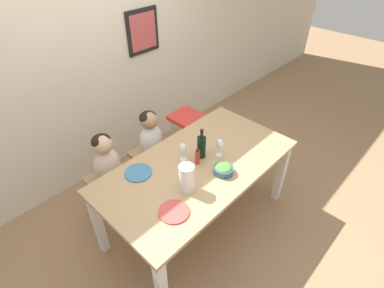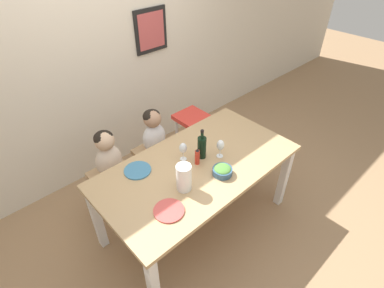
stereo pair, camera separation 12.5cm
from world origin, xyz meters
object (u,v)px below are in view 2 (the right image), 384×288
object	(u,v)px
salad_bowl_large	(222,170)
wine_bottle	(202,147)
person_child_center	(153,130)
paper_towel_roll	(184,178)
dinner_plate_front_left	(169,211)
wine_glass_far	(183,148)
chair_far_left	(113,180)
person_child_left	(107,153)
wine_glass_near	(220,145)
chair_right_highchair	(191,127)
chair_far_center	(156,156)
dinner_plate_back_left	(138,170)

from	to	relation	value
salad_bowl_large	wine_bottle	bearing A→B (deg)	83.81
person_child_center	paper_towel_roll	xyz separation A→B (m)	(-0.32, -0.83, 0.15)
dinner_plate_front_left	wine_glass_far	bearing A→B (deg)	38.30
chair_far_left	dinner_plate_front_left	xyz separation A→B (m)	(-0.03, -0.93, 0.38)
chair_far_left	wine_glass_far	distance (m)	0.87
wine_bottle	paper_towel_roll	world-z (taller)	wine_bottle
person_child_left	wine_glass_far	xyz separation A→B (m)	(0.43, -0.57, 0.15)
chair_far_left	wine_glass_far	xyz separation A→B (m)	(0.43, -0.57, 0.50)
wine_bottle	dinner_plate_front_left	bearing A→B (deg)	-155.16
wine_glass_near	salad_bowl_large	xyz separation A→B (m)	(-0.15, -0.17, -0.08)
chair_right_highchair	person_child_center	world-z (taller)	person_child_center
wine_bottle	wine_glass_far	xyz separation A→B (m)	(-0.14, 0.08, 0.01)
paper_towel_roll	wine_glass_near	bearing A→B (deg)	8.99
paper_towel_roll	person_child_center	bearing A→B (deg)	68.73
person_child_left	person_child_center	size ratio (longest dim) A/B	1.00
person_child_center	wine_glass_near	xyz separation A→B (m)	(0.17, -0.76, 0.15)
wine_glass_near	wine_glass_far	bearing A→B (deg)	144.58
chair_far_center	chair_right_highchair	xyz separation A→B (m)	(0.52, 0.00, 0.14)
chair_far_left	salad_bowl_large	bearing A→B (deg)	-59.61
person_child_left	wine_glass_far	size ratio (longest dim) A/B	2.83
person_child_left	salad_bowl_large	xyz separation A→B (m)	(0.54, -0.93, 0.07)
chair_far_center	chair_right_highchair	size ratio (longest dim) A/B	0.69
chair_right_highchair	dinner_plate_back_left	world-z (taller)	dinner_plate_back_left
chair_far_center	salad_bowl_large	world-z (taller)	salad_bowl_large
paper_towel_roll	dinner_plate_back_left	xyz separation A→B (m)	(-0.15, 0.41, -0.11)
dinner_plate_back_left	dinner_plate_front_left	bearing A→B (deg)	-98.78
chair_far_left	wine_bottle	world-z (taller)	wine_bottle
dinner_plate_back_left	wine_glass_near	bearing A→B (deg)	-27.48
person_child_left	dinner_plate_front_left	distance (m)	0.93
person_child_center	wine_glass_near	bearing A→B (deg)	-77.56
chair_far_center	wine_bottle	distance (m)	0.81
dinner_plate_back_left	chair_far_center	bearing A→B (deg)	41.30
chair_right_highchair	dinner_plate_front_left	size ratio (longest dim) A/B	3.07
wine_bottle	person_child_center	bearing A→B (deg)	93.88
wine_glass_near	salad_bowl_large	size ratio (longest dim) A/B	1.06
person_child_left	dinner_plate_back_left	bearing A→B (deg)	-83.21
chair_right_highchair	person_child_left	distance (m)	1.07
chair_far_left	dinner_plate_back_left	size ratio (longest dim) A/B	2.11
chair_far_center	salad_bowl_large	xyz separation A→B (m)	(0.01, -0.93, 0.41)
paper_towel_roll	dinner_plate_front_left	size ratio (longest dim) A/B	1.01
chair_right_highchair	person_child_left	xyz separation A→B (m)	(-1.05, 0.00, 0.20)
chair_far_left	wine_glass_far	size ratio (longest dim) A/B	2.76
chair_far_center	paper_towel_roll	bearing A→B (deg)	-111.30
person_child_left	dinner_plate_back_left	xyz separation A→B (m)	(0.05, -0.42, 0.04)
person_child_left	salad_bowl_large	distance (m)	1.08
chair_right_highchair	person_child_left	bearing A→B (deg)	179.91
salad_bowl_large	dinner_plate_back_left	distance (m)	0.71
person_child_center	wine_bottle	xyz separation A→B (m)	(0.04, -0.65, 0.14)
person_child_center	paper_towel_roll	bearing A→B (deg)	-111.27
chair_far_left	dinner_plate_front_left	size ratio (longest dim) A/B	2.11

